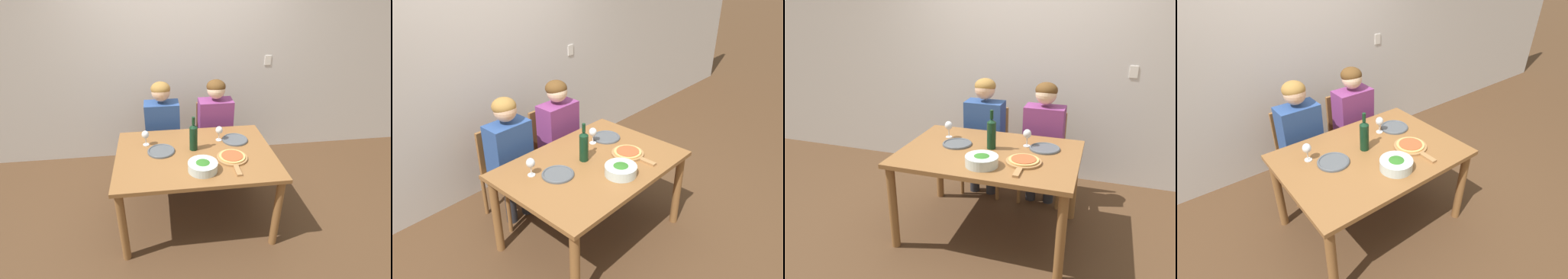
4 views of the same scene
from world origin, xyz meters
TOP-DOWN VIEW (x-y plane):
  - ground_plane at (0.00, 0.00)m, footprint 40.00×40.00m
  - back_wall at (0.00, 1.35)m, footprint 10.00×0.06m
  - dining_table at (0.00, 0.00)m, footprint 1.45×1.02m
  - chair_left at (-0.28, 0.83)m, footprint 0.42×0.42m
  - chair_right at (0.33, 0.83)m, footprint 0.42×0.42m
  - person_woman at (-0.28, 0.72)m, footprint 0.47×0.51m
  - person_man at (0.33, 0.72)m, footprint 0.47×0.51m
  - wine_bottle at (-0.01, 0.08)m, footprint 0.08×0.08m
  - broccoli_bowl at (0.03, -0.28)m, footprint 0.25×0.25m
  - dinner_plate_left at (-0.31, 0.07)m, footprint 0.25×0.25m
  - dinner_plate_right at (0.42, 0.20)m, footprint 0.25×0.25m
  - pizza_on_board at (0.32, -0.14)m, footprint 0.27×0.41m
  - wine_glass_left at (-0.45, 0.22)m, footprint 0.07×0.07m
  - wine_glass_right at (0.27, 0.22)m, footprint 0.07×0.07m

SIDE VIEW (x-z plane):
  - ground_plane at x=0.00m, z-range 0.00..0.00m
  - chair_left at x=-0.28m, z-range 0.04..0.91m
  - chair_right at x=0.33m, z-range 0.04..0.91m
  - dining_table at x=0.00m, z-range 0.28..1.04m
  - person_woman at x=-0.28m, z-range 0.12..1.33m
  - person_man at x=0.33m, z-range 0.12..1.33m
  - dinner_plate_left at x=-0.31m, z-range 0.76..0.77m
  - dinner_plate_right at x=0.42m, z-range 0.76..0.77m
  - pizza_on_board at x=0.32m, z-range 0.75..0.79m
  - broccoli_bowl at x=0.03m, z-range 0.75..0.84m
  - wine_glass_left at x=-0.45m, z-range 0.79..0.94m
  - wine_glass_right at x=0.27m, z-range 0.79..0.94m
  - wine_bottle at x=-0.01m, z-range 0.73..1.06m
  - back_wall at x=0.00m, z-range 0.00..2.70m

